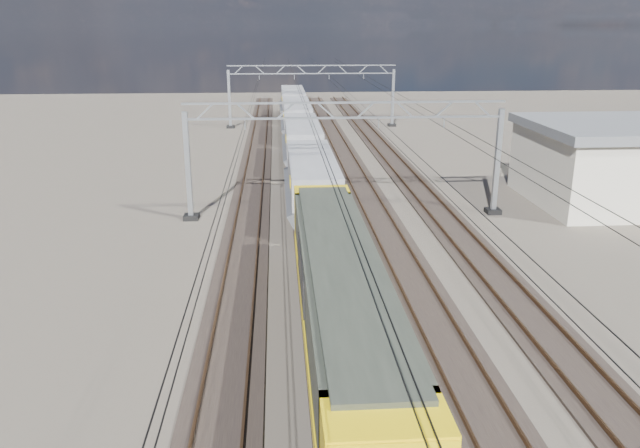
{
  "coord_description": "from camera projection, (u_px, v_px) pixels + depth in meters",
  "views": [
    {
      "loc": [
        -4.11,
        -33.16,
        11.41
      ],
      "look_at": [
        -2.16,
        -5.0,
        2.4
      ],
      "focal_mm": 35.0,
      "sensor_mm": 36.0,
      "label": 1
    }
  ],
  "objects": [
    {
      "name": "track_loco",
      "position": [
        317.0,
        236.0,
        35.1
      ],
      "size": [
        2.6,
        140.0,
        0.3
      ],
      "color": "black",
      "rests_on": "ground"
    },
    {
      "name": "hopper_wagon_fourth",
      "position": [
        293.0,
        101.0,
        79.22
      ],
      "size": [
        3.38,
        13.0,
        3.25
      ],
      "color": "black",
      "rests_on": "ground"
    },
    {
      "name": "hopper_wagon_mid",
      "position": [
        302.0,
        140.0,
        52.23
      ],
      "size": [
        3.38,
        13.0,
        3.25
      ],
      "color": "black",
      "rests_on": "ground"
    },
    {
      "name": "catenary_gantry_far",
      "position": [
        312.0,
        93.0,
        72.08
      ],
      "size": [
        19.9,
        0.9,
        7.11
      ],
      "color": "#9BA2A9",
      "rests_on": "ground"
    },
    {
      "name": "track_outer_east",
      "position": [
        456.0,
        233.0,
        35.63
      ],
      "size": [
        2.6,
        140.0,
        0.3
      ],
      "color": "black",
      "rests_on": "ground"
    },
    {
      "name": "hopper_wagon_third",
      "position": [
        297.0,
        117.0,
        65.73
      ],
      "size": [
        3.38,
        13.0,
        3.25
      ],
      "color": "black",
      "rests_on": "ground"
    },
    {
      "name": "catenary_gantry_mid",
      "position": [
        345.0,
        155.0,
        37.87
      ],
      "size": [
        19.9,
        0.9,
        7.11
      ],
      "color": "#9BA2A9",
      "rests_on": "ground"
    },
    {
      "name": "hopper_wagon_lead",
      "position": [
        312.0,
        180.0,
        38.74
      ],
      "size": [
        3.38,
        13.0,
        3.25
      ],
      "color": "black",
      "rests_on": "ground"
    },
    {
      "name": "locomotive",
      "position": [
        341.0,
        296.0,
        21.89
      ],
      "size": [
        2.76,
        21.1,
        3.62
      ],
      "color": "black",
      "rests_on": "ground"
    },
    {
      "name": "track_inner_east",
      "position": [
        387.0,
        235.0,
        35.37
      ],
      "size": [
        2.6,
        140.0,
        0.3
      ],
      "color": "black",
      "rests_on": "ground"
    },
    {
      "name": "overhead_wires",
      "position": [
        339.0,
        115.0,
        41.11
      ],
      "size": [
        12.03,
        140.0,
        0.53
      ],
      "color": "black",
      "rests_on": "ground"
    },
    {
      "name": "track_outer_west",
      "position": [
        245.0,
        238.0,
        34.84
      ],
      "size": [
        2.6,
        140.0,
        0.3
      ],
      "color": "black",
      "rests_on": "ground"
    },
    {
      "name": "ground",
      "position": [
        352.0,
        237.0,
        35.26
      ],
      "size": [
        160.0,
        160.0,
        0.0
      ],
      "primitive_type": "plane",
      "color": "black",
      "rests_on": "ground"
    }
  ]
}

